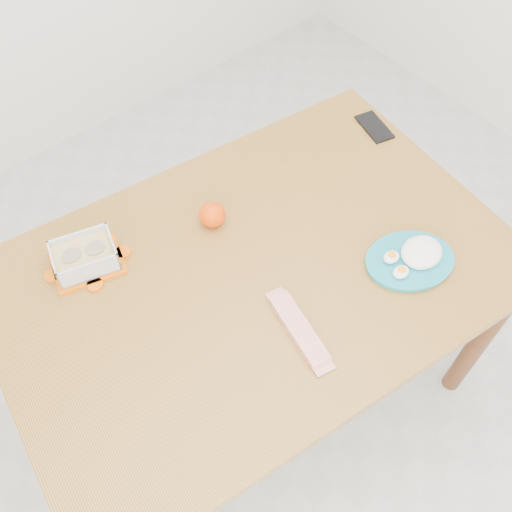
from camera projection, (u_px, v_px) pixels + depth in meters
ground at (299, 404)px, 2.05m from camera, size 3.50×3.50×0.00m
dining_table at (256, 287)px, 1.55m from camera, size 1.42×1.04×0.75m
food_container at (85, 257)px, 1.46m from camera, size 0.21×0.18×0.08m
orange_fruit at (212, 215)px, 1.54m from camera, size 0.07×0.07×0.07m
rice_plate at (414, 257)px, 1.48m from camera, size 0.31×0.31×0.06m
candy_bar at (299, 329)px, 1.37m from camera, size 0.09×0.21×0.02m
smartphone at (374, 127)px, 1.79m from camera, size 0.10×0.15×0.01m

